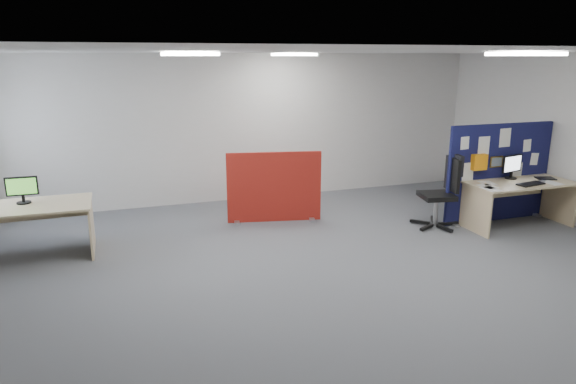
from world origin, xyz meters
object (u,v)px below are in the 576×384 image
object	(u,v)px
main_desk	(518,192)
monitor_second	(22,189)
office_chair	(445,187)
red_divider	(274,188)
navy_divider	(498,173)
second_desk	(21,217)
monitor_main	(512,166)

from	to	relation	value
main_desk	monitor_second	xyz separation A→B (m)	(-7.22, 1.16, 0.38)
monitor_second	office_chair	size ratio (longest dim) A/B	0.35
monitor_second	office_chair	world-z (taller)	office_chair
red_divider	main_desk	bearing A→B (deg)	-10.92
monitor_second	office_chair	xyz separation A→B (m)	(6.08, -0.81, -0.28)
navy_divider	monitor_second	xyz separation A→B (m)	(-7.10, 0.80, 0.13)
navy_divider	office_chair	distance (m)	1.03
second_desk	monitor_second	world-z (taller)	monitor_second
navy_divider	second_desk	world-z (taller)	navy_divider
monitor_second	monitor_main	bearing A→B (deg)	-6.49
monitor_main	second_desk	size ratio (longest dim) A/B	0.24
second_desk	office_chair	size ratio (longest dim) A/B	1.55
monitor_main	office_chair	world-z (taller)	office_chair
monitor_main	office_chair	size ratio (longest dim) A/B	0.38
main_desk	office_chair	xyz separation A→B (m)	(-1.13, 0.35, 0.10)
monitor_main	red_divider	world-z (taller)	red_divider
second_desk	navy_divider	bearing A→B (deg)	-5.74
navy_divider	office_chair	bearing A→B (deg)	-179.42
second_desk	office_chair	bearing A→B (deg)	-6.77
navy_divider	second_desk	distance (m)	7.18
navy_divider	second_desk	size ratio (longest dim) A/B	1.09
second_desk	office_chair	xyz separation A→B (m)	(6.13, -0.73, 0.09)
red_divider	monitor_second	size ratio (longest dim) A/B	3.78
navy_divider	monitor_main	size ratio (longest dim) A/B	4.47
second_desk	monitor_main	bearing A→B (deg)	-6.76
monitor_main	office_chair	bearing A→B (deg)	160.14
monitor_main	office_chair	distance (m)	1.20
main_desk	monitor_second	distance (m)	7.32
monitor_second	second_desk	bearing A→B (deg)	-116.91
navy_divider	monitor_main	bearing A→B (deg)	-47.01
office_chair	main_desk	bearing A→B (deg)	-5.98
second_desk	office_chair	world-z (taller)	office_chair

